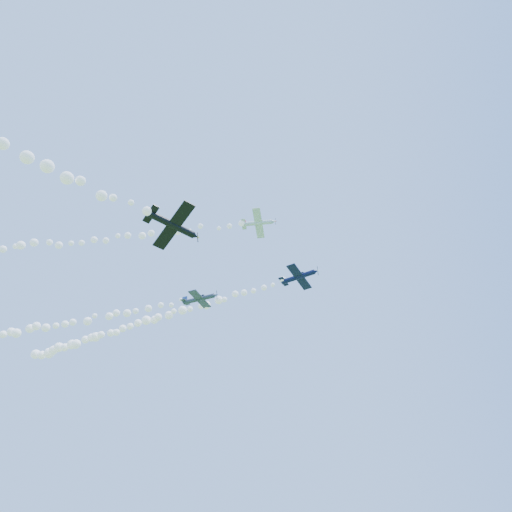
% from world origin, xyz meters
% --- Properties ---
extents(plane_white, '(6.65, 6.85, 2.01)m').
position_xyz_m(plane_white, '(4.18, -5.65, 54.66)').
color(plane_white, silver).
extents(smoke_trail_white, '(85.56, 4.50, 2.84)m').
position_xyz_m(smoke_trail_white, '(-40.58, -6.76, 54.36)').
color(smoke_trail_white, white).
extents(plane_navy, '(7.54, 7.99, 2.09)m').
position_xyz_m(plane_navy, '(10.58, 0.66, 46.31)').
color(plane_navy, '#0C0F35').
extents(smoke_trail_navy, '(64.28, 23.28, 2.96)m').
position_xyz_m(smoke_trail_navy, '(-23.64, 12.07, 46.10)').
color(smoke_trail_navy, white).
extents(plane_grey, '(7.33, 7.68, 1.95)m').
position_xyz_m(plane_grey, '(-8.49, 3.08, 45.10)').
color(plane_grey, '#313748').
extents(smoke_trail_grey, '(63.54, 10.94, 3.25)m').
position_xyz_m(smoke_trail_grey, '(-42.39, 7.70, 44.68)').
color(smoke_trail_grey, white).
extents(plane_black, '(6.76, 6.60, 2.57)m').
position_xyz_m(plane_black, '(-3.33, -25.54, 37.54)').
color(plane_black, black).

